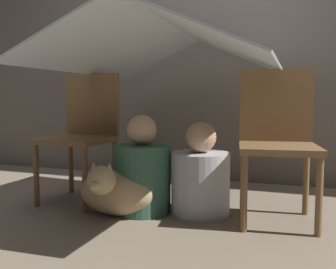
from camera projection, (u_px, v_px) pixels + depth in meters
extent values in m
plane|color=gray|center=(155.00, 222.00, 2.15)|extent=(8.80, 8.80, 0.00)
cube|color=#6B6056|center=(207.00, 35.00, 3.21)|extent=(7.00, 0.05, 2.50)
cylinder|color=brown|center=(36.00, 175.00, 2.46)|extent=(0.04, 0.04, 0.41)
cylinder|color=brown|center=(85.00, 180.00, 2.32)|extent=(0.04, 0.04, 0.41)
cylinder|color=brown|center=(71.00, 166.00, 2.80)|extent=(0.04, 0.04, 0.41)
cylinder|color=brown|center=(115.00, 169.00, 2.67)|extent=(0.04, 0.04, 0.41)
cube|color=brown|center=(77.00, 140.00, 2.54)|extent=(0.45, 0.45, 0.04)
cube|color=brown|center=(92.00, 105.00, 2.70)|extent=(0.43, 0.05, 0.44)
cylinder|color=brown|center=(244.00, 194.00, 1.98)|extent=(0.04, 0.04, 0.41)
cylinder|color=brown|center=(319.00, 197.00, 1.91)|extent=(0.04, 0.04, 0.41)
cylinder|color=brown|center=(243.00, 179.00, 2.35)|extent=(0.04, 0.04, 0.41)
cylinder|color=brown|center=(306.00, 181.00, 2.28)|extent=(0.04, 0.04, 0.41)
cube|color=brown|center=(278.00, 148.00, 2.11)|extent=(0.49, 0.49, 0.04)
cube|color=brown|center=(276.00, 106.00, 2.28)|extent=(0.43, 0.09, 0.44)
cube|color=silver|center=(119.00, 48.00, 2.37)|extent=(0.66, 1.44, 0.30)
cube|color=silver|center=(222.00, 43.00, 2.16)|extent=(0.66, 1.44, 0.30)
cube|color=silver|center=(168.00, 21.00, 2.25)|extent=(0.04, 1.44, 0.01)
cylinder|color=#38664C|center=(142.00, 178.00, 2.34)|extent=(0.36, 0.36, 0.42)
sphere|color=#D6A884|center=(142.00, 130.00, 2.31)|extent=(0.19, 0.19, 0.19)
cylinder|color=#B2B2B7|center=(200.00, 183.00, 2.29)|extent=(0.36, 0.36, 0.38)
sphere|color=tan|center=(201.00, 137.00, 2.26)|extent=(0.19, 0.19, 0.19)
ellipsoid|color=tan|center=(117.00, 193.00, 2.27)|extent=(0.49, 0.25, 0.28)
sphere|color=tan|center=(102.00, 180.00, 2.09)|extent=(0.16, 0.16, 0.16)
ellipsoid|color=tan|center=(95.00, 186.00, 2.02)|extent=(0.07, 0.08, 0.06)
cone|color=tan|center=(94.00, 168.00, 2.10)|extent=(0.06, 0.06, 0.07)
cone|color=tan|center=(109.00, 169.00, 2.07)|extent=(0.06, 0.06, 0.07)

